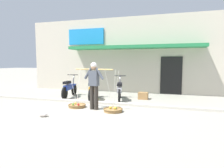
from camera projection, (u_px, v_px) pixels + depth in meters
The scene contains 11 objects.
ground_plane at pixel (97, 108), 7.52m from camera, with size 90.00×90.00×0.00m, color #9E998C.
sidewalk_curb at pixel (104, 103), 8.18m from camera, with size 20.00×0.24×0.10m, color #BAB4A5.
fruit_vendor at pixel (94, 83), 7.17m from camera, with size 1.51×0.29×1.70m.
fruit_basket_left_side at pixel (113, 110), 6.93m from camera, with size 0.67×0.67×1.45m.
fruit_basket_right_side at pixel (77, 105), 7.61m from camera, with size 0.67×0.67×1.45m.
motorcycle_nearest_shop at pixel (69, 88), 9.74m from camera, with size 0.54×1.81×1.09m.
motorcycle_second_in_row at pixel (93, 90), 9.11m from camera, with size 0.57×1.80×1.09m.
motorcycle_third_in_row at pixel (120, 90), 9.01m from camera, with size 0.63×1.79×1.09m.
storefront_building at pixel (142, 56), 13.45m from camera, with size 13.00×6.00×4.20m.
plastic_litter_bag at pixel (43, 114), 6.30m from camera, with size 0.28×0.22×0.14m, color silver.
wooden_crate at pixel (143, 96), 9.28m from camera, with size 0.44×0.36×0.32m, color olive.
Camera 1 is at (2.75, -6.87, 1.70)m, focal length 32.23 mm.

